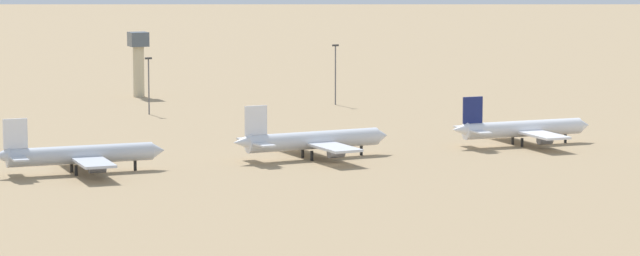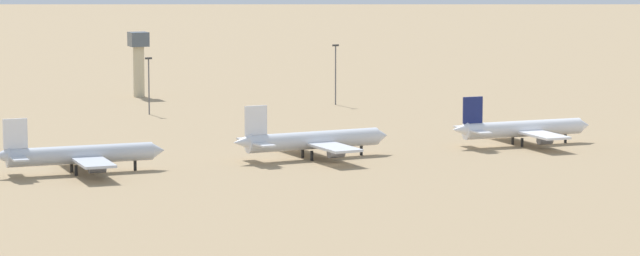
{
  "view_description": "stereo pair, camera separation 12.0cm",
  "coord_description": "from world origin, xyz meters",
  "px_view_note": "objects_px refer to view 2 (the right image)",
  "views": [
    {
      "loc": [
        -120.53,
        -285.4,
        47.45
      ],
      "look_at": [
        2.3,
        12.6,
        6.0
      ],
      "focal_mm": 86.18,
      "sensor_mm": 36.0,
      "label": 1
    },
    {
      "loc": [
        -120.42,
        -285.44,
        47.45
      ],
      "look_at": [
        2.3,
        12.6,
        6.0
      ],
      "focal_mm": 86.18,
      "sensor_mm": 36.0,
      "label": 2
    }
  ],
  "objects_px": {
    "parked_jet_white_2": "(79,155)",
    "light_pole_mid": "(149,81)",
    "parked_jet_white_3": "(312,140)",
    "parked_jet_navy_4": "(522,129)",
    "control_tower": "(139,58)",
    "light_pole_west": "(336,70)"
  },
  "relations": [
    {
      "from": "light_pole_mid",
      "to": "parked_jet_white_3",
      "type": "bearing_deg",
      "value": -83.81
    },
    {
      "from": "parked_jet_navy_4",
      "to": "light_pole_mid",
      "type": "relative_size",
      "value": 2.31
    },
    {
      "from": "parked_jet_white_2",
      "to": "parked_jet_white_3",
      "type": "height_order",
      "value": "parked_jet_white_3"
    },
    {
      "from": "parked_jet_white_2",
      "to": "light_pole_west",
      "type": "relative_size",
      "value": 2.08
    },
    {
      "from": "light_pole_mid",
      "to": "control_tower",
      "type": "bearing_deg",
      "value": 77.73
    },
    {
      "from": "parked_jet_navy_4",
      "to": "control_tower",
      "type": "relative_size",
      "value": 1.84
    },
    {
      "from": "parked_jet_white_2",
      "to": "parked_jet_navy_4",
      "type": "bearing_deg",
      "value": 2.63
    },
    {
      "from": "parked_jet_white_2",
      "to": "control_tower",
      "type": "relative_size",
      "value": 1.86
    },
    {
      "from": "parked_jet_navy_4",
      "to": "control_tower",
      "type": "distance_m",
      "value": 140.51
    },
    {
      "from": "parked_jet_white_2",
      "to": "parked_jet_white_3",
      "type": "relative_size",
      "value": 0.97
    },
    {
      "from": "parked_jet_white_2",
      "to": "parked_jet_navy_4",
      "type": "height_order",
      "value": "parked_jet_white_2"
    },
    {
      "from": "parked_jet_navy_4",
      "to": "light_pole_west",
      "type": "bearing_deg",
      "value": 95.26
    },
    {
      "from": "parked_jet_white_2",
      "to": "light_pole_mid",
      "type": "relative_size",
      "value": 2.32
    },
    {
      "from": "parked_jet_navy_4",
      "to": "control_tower",
      "type": "xyz_separation_m",
      "value": [
        -51.18,
        130.64,
        7.53
      ]
    },
    {
      "from": "parked_jet_white_2",
      "to": "control_tower",
      "type": "distance_m",
      "value": 141.63
    },
    {
      "from": "parked_jet_white_2",
      "to": "light_pole_mid",
      "type": "bearing_deg",
      "value": 67.46
    },
    {
      "from": "parked_jet_white_2",
      "to": "parked_jet_white_3",
      "type": "xyz_separation_m",
      "value": [
        49.87,
        0.93,
        0.13
      ]
    },
    {
      "from": "parked_jet_white_3",
      "to": "light_pole_mid",
      "type": "xyz_separation_m",
      "value": [
        -9.65,
        88.93,
        4.77
      ]
    },
    {
      "from": "parked_jet_white_2",
      "to": "light_pole_mid",
      "type": "height_order",
      "value": "light_pole_mid"
    },
    {
      "from": "parked_jet_navy_4",
      "to": "light_pole_mid",
      "type": "distance_m",
      "value": 106.88
    },
    {
      "from": "light_pole_west",
      "to": "parked_jet_navy_4",
      "type": "bearing_deg",
      "value": -85.68
    },
    {
      "from": "parked_jet_white_2",
      "to": "parked_jet_navy_4",
      "type": "distance_m",
      "value": 100.69
    }
  ]
}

